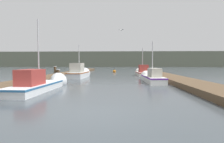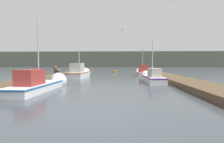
{
  "view_description": "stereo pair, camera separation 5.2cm",
  "coord_description": "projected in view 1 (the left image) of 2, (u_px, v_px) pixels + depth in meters",
  "views": [
    {
      "loc": [
        0.95,
        -5.71,
        1.73
      ],
      "look_at": [
        0.19,
        11.93,
        0.85
      ],
      "focal_mm": 28.0,
      "sensor_mm": 36.0,
      "label": 1
    },
    {
      "loc": [
        1.01,
        -5.7,
        1.73
      ],
      "look_at": [
        0.19,
        11.93,
        0.85
      ],
      "focal_mm": 28.0,
      "sensor_mm": 36.0,
      "label": 2
    }
  ],
  "objects": [
    {
      "name": "ground_plane",
      "position": [
        91.0,
        115.0,
        5.82
      ],
      "size": [
        200.0,
        200.0,
        0.0
      ],
      "color": "#3D4449"
    },
    {
      "name": "seagull_lead",
      "position": [
        121.0,
        30.0,
        17.16
      ],
      "size": [
        0.53,
        0.38,
        0.12
      ],
      "rotation": [
        0.0,
        0.0,
        2.62
      ],
      "color": "white"
    },
    {
      "name": "mooring_piling_0",
      "position": [
        58.0,
        75.0,
        16.75
      ],
      "size": [
        0.35,
        0.35,
        1.1
      ],
      "color": "#473523",
      "rests_on": "ground_plane"
    },
    {
      "name": "dock_right",
      "position": [
        162.0,
        75.0,
        21.51
      ],
      "size": [
        2.42,
        40.0,
        0.38
      ],
      "color": "brown",
      "rests_on": "ground_plane"
    },
    {
      "name": "mooring_piling_2",
      "position": [
        55.0,
        73.0,
        16.77
      ],
      "size": [
        0.26,
        0.26,
        1.41
      ],
      "color": "#473523",
      "rests_on": "ground_plane"
    },
    {
      "name": "fishing_boat_1",
      "position": [
        152.0,
        77.0,
        16.02
      ],
      "size": [
        1.48,
        5.49,
        4.0
      ],
      "rotation": [
        0.0,
        0.0,
        0.03
      ],
      "color": "silver",
      "rests_on": "ground_plane"
    },
    {
      "name": "distant_shore_ridge",
      "position": [
        118.0,
        60.0,
        80.01
      ],
      "size": [
        120.0,
        16.0,
        6.49
      ],
      "color": "#565B4C",
      "rests_on": "ground_plane"
    },
    {
      "name": "channel_buoy",
      "position": [
        114.0,
        71.0,
        32.15
      ],
      "size": [
        0.56,
        0.56,
        1.06
      ],
      "color": "#BF6513",
      "rests_on": "ground_plane"
    },
    {
      "name": "dock_left",
      "position": [
        63.0,
        75.0,
        22.05
      ],
      "size": [
        2.42,
        40.0,
        0.38
      ],
      "color": "brown",
      "rests_on": "ground_plane"
    },
    {
      "name": "fishing_boat_2",
      "position": [
        79.0,
        73.0,
        20.48
      ],
      "size": [
        1.79,
        5.2,
        4.28
      ],
      "rotation": [
        0.0,
        0.0,
        -0.04
      ],
      "color": "silver",
      "rests_on": "ground_plane"
    },
    {
      "name": "fishing_boat_0",
      "position": [
        42.0,
        84.0,
        11.27
      ],
      "size": [
        1.67,
        6.05,
        4.88
      ],
      "rotation": [
        0.0,
        0.0,
        -0.03
      ],
      "color": "silver",
      "rests_on": "ground_plane"
    },
    {
      "name": "fishing_boat_3",
      "position": [
        142.0,
        72.0,
        24.32
      ],
      "size": [
        1.65,
        5.26,
        4.28
      ],
      "rotation": [
        0.0,
        0.0,
        0.02
      ],
      "color": "silver",
      "rests_on": "ground_plane"
    }
  ]
}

